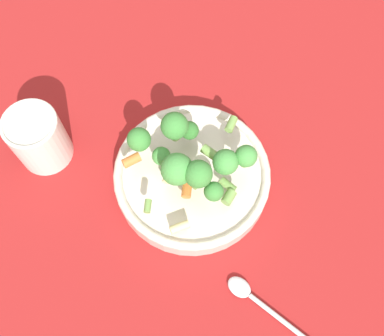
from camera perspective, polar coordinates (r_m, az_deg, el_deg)
ground_plane at (r=0.71m, az=0.00°, el=-1.69°), size 3.00×3.00×0.00m
bowl at (r=0.69m, az=0.00°, el=-1.02°), size 0.24×0.24×0.04m
pasta_salad at (r=0.63m, az=-0.41°, el=1.29°), size 0.18×0.20×0.08m
cup at (r=0.72m, az=-18.95°, el=3.65°), size 0.08×0.08×0.10m
spoon at (r=0.66m, az=8.19°, el=-16.32°), size 0.16×0.03×0.01m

